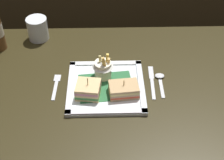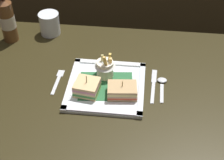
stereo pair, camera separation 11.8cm
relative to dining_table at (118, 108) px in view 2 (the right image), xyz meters
The scene contains 10 objects.
dining_table is the anchor object (origin of this frame).
square_plate 0.11m from the dining_table, behind, with size 0.27×0.27×0.02m.
sandwich_half_left 0.17m from the dining_table, 159.88° to the right, with size 0.09×0.09×0.08m.
sandwich_half_right 0.13m from the dining_table, 65.17° to the right, with size 0.11×0.08×0.06m.
fries_cup 0.17m from the dining_table, 134.00° to the left, with size 0.08×0.08×0.10m.
beer_bottle 0.58m from the dining_table, 151.80° to the left, with size 0.06×0.06×0.26m.
water_glass 0.48m from the dining_table, 135.30° to the left, with size 0.09×0.09×0.10m.
fork 0.25m from the dining_table, behind, with size 0.03×0.13×0.00m.
knife 0.16m from the dining_table, 16.33° to the left, with size 0.02×0.18×0.00m.
spoon 0.19m from the dining_table, 14.80° to the left, with size 0.03×0.13×0.01m.
Camera 2 is at (0.07, -0.88, 1.57)m, focal length 54.30 mm.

